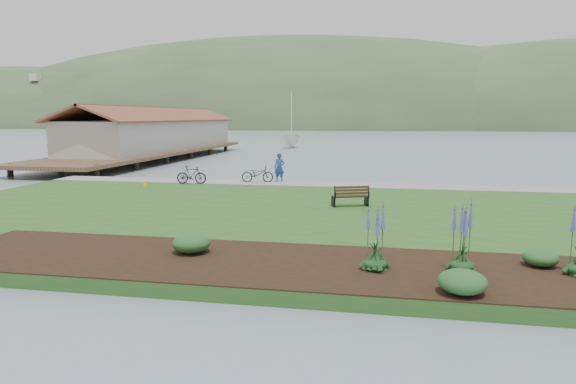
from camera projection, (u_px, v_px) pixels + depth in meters
name	position (u px, v px, depth m)	size (l,w,h in m)	color
ground	(301.00, 212.00, 23.86)	(600.00, 600.00, 0.00)	slate
lawn	(293.00, 216.00, 21.88)	(34.00, 20.00, 0.40)	#234F1B
shoreline_path	(320.00, 184.00, 30.50)	(34.00, 2.20, 0.03)	gray
garden_bed	(351.00, 267.00, 13.71)	(24.00, 4.40, 0.04)	black
far_hillside	(433.00, 129.00, 185.25)	(580.00, 80.00, 38.00)	#375630
pier_pavilion	(157.00, 133.00, 53.95)	(8.00, 36.00, 5.40)	#4C3826
park_bench	(351.00, 196.00, 22.97)	(1.72, 1.16, 0.99)	black
person	(279.00, 165.00, 31.42)	(0.76, 0.53, 2.10)	navy
bicycle_a	(257.00, 174.00, 31.45)	(1.95, 0.68, 1.02)	black
bicycle_b	(191.00, 175.00, 30.73)	(1.80, 0.52, 1.08)	black
sailboat	(291.00, 148.00, 72.71)	(9.40, 9.57, 24.77)	silver
pannier	(145.00, 184.00, 29.55)	(0.20, 0.32, 0.34)	yellow
echium_0	(376.00, 242.00, 13.31)	(0.62, 0.62, 1.87)	#133516
echium_1	(463.00, 239.00, 13.14)	(0.62, 0.62, 2.01)	#133516
shrub_0	(191.00, 243.00, 15.05)	(1.12, 1.12, 0.56)	#1E4C21
shrub_1	(462.00, 282.00, 11.56)	(1.10, 1.10, 0.55)	#1E4C21
shrub_2	(541.00, 258.00, 13.70)	(0.90, 0.90, 0.45)	#1E4C21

